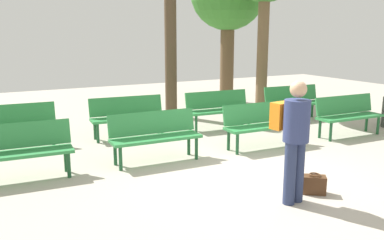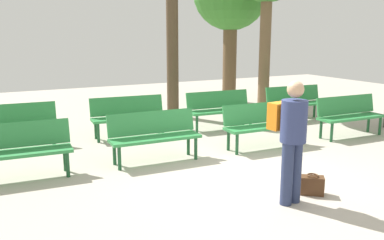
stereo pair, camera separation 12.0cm
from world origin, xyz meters
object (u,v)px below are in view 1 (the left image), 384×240
Objects in this scene: bench_r1_c2 at (219,107)px; bench_r1_c3 at (293,101)px; bench_r0_c3 at (348,113)px; visitor_with_backpack at (294,134)px; handbag at (314,184)px; bench_r0_c1 at (155,133)px; bench_r1_c0 at (13,124)px; bench_r0_c2 at (262,122)px; bench_r0_c0 at (18,148)px; tree_0 at (171,54)px; bench_r1_c1 at (128,114)px.

bench_r1_c2 is 1.00× the size of bench_r1_c3.
bench_r0_c3 and bench_r1_c3 have the same top height.
visitor_with_backpack is 4.54× the size of handbag.
bench_r1_c3 is 4.49× the size of handbag.
bench_r1_c0 is at bearing 139.40° from bench_r0_c1.
visitor_with_backpack reaches higher than bench_r0_c2.
bench_r0_c1 is 1.00× the size of bench_r0_c3.
bench_r0_c0 is 1.00× the size of bench_r1_c0.
visitor_with_backpack is (-3.56, -2.25, 0.43)m from bench_r0_c3.
tree_0 reaches higher than bench_r0_c1.
tree_0 reaches higher than bench_r1_c1.
tree_0 reaches higher than bench_r1_c0.
visitor_with_backpack is (-1.30, -2.38, 0.43)m from bench_r0_c2.
visitor_with_backpack reaches higher than bench_r1_c2.
bench_r1_c3 reaches higher than handbag.
bench_r0_c1 is at bearing 119.73° from handbag.
bench_r1_c0 is 5.44m from visitor_with_backpack.
handbag is at bearing -123.86° from bench_r1_c3.
bench_r0_c3 is 0.48× the size of tree_0.
bench_r1_c0 is at bearing -177.97° from bench_r1_c1.
bench_r0_c2 reaches higher than handbag.
bench_r0_c2 is 0.99× the size of bench_r1_c1.
bench_r0_c0 is 6.70m from bench_r0_c3.
bench_r0_c2 is 0.48× the size of tree_0.
bench_r0_c0 is at bearing 178.94° from bench_r0_c1.
tree_0 is at bearing 96.49° from bench_r0_c2.
bench_r0_c1 is 2.85m from handbag.
bench_r1_c1 is (2.37, 1.73, 0.00)m from bench_r0_c0.
handbag is at bearing -107.33° from bench_r0_c2.
bench_r0_c1 is at bearing -141.29° from bench_r1_c2.
bench_r0_c3 is at bearing -155.86° from visitor_with_backpack.
bench_r1_c2 reaches higher than handbag.
visitor_with_backpack is at bearing -51.94° from bench_r1_c0.
bench_r0_c2 and bench_r1_c0 have the same top height.
bench_r0_c2 is 4.84m from bench_r1_c0.
bench_r1_c2 is at bearing 77.22° from handbag.
tree_0 reaches higher than bench_r1_c2.
bench_r0_c2 is 1.81m from bench_r1_c2.
tree_0 is at bearing 148.01° from bench_r1_c3.
bench_r0_c1 and bench_r0_c3 have the same top height.
tree_0 is at bearing 24.06° from bench_r1_c0.
bench_r1_c3 is (2.21, -0.09, 0.00)m from bench_r1_c2.
bench_r1_c1 is 2.19m from bench_r1_c2.
tree_0 is 9.23× the size of handbag.
bench_r0_c1 is 0.99× the size of bench_r1_c0.
bench_r0_c0 is at bearing -141.22° from tree_0.
tree_0 is (-0.39, 1.81, 1.17)m from bench_r1_c2.
tree_0 is at bearing 62.76° from bench_r0_c1.
bench_r0_c1 is 1.86m from bench_r1_c1.
bench_r0_c2 is (4.44, -0.26, 0.00)m from bench_r0_c0.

